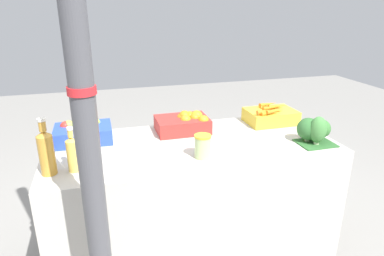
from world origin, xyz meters
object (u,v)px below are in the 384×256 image
Objects in this scene: apple_crate at (83,132)px; juice_bottle_golden at (73,153)px; carrot_crate at (271,115)px; juice_bottle_amber at (46,151)px; pickle_jar at (203,146)px; broccoli_pile at (315,130)px; support_pole at (85,116)px; orange_crate at (185,123)px.

juice_bottle_golden is (-0.04, -0.42, 0.04)m from apple_crate.
juice_bottle_amber is at bearing -164.45° from carrot_crate.
juice_bottle_golden is at bearing -95.67° from apple_crate.
pickle_jar is at bearing -146.34° from carrot_crate.
apple_crate is 1.56× the size of broccoli_pile.
broccoli_pile is 0.74× the size of juice_bottle_amber.
juice_bottle_amber is at bearing 115.13° from support_pole.
carrot_crate is (1.25, 0.89, -0.39)m from support_pole.
carrot_crate is 1.43× the size of juice_bottle_golden.
broccoli_pile reaches higher than carrot_crate.
juice_bottle_golden reaches higher than pickle_jar.
pickle_jar is at bearing 37.24° from support_pole.
apple_crate is at bearing 84.33° from juice_bottle_golden.
juice_bottle_amber reaches higher than orange_crate.
carrot_crate is 1.16× the size of juice_bottle_amber.
juice_bottle_amber reaches higher than broccoli_pile.
orange_crate is at bearing 179.60° from carrot_crate.
pickle_jar is (-0.65, -0.43, 0.01)m from carrot_crate.
broccoli_pile reaches higher than apple_crate.
juice_bottle_golden is (-1.43, 0.00, 0.02)m from broccoli_pile.
juice_bottle_amber is (-1.55, 0.00, 0.04)m from broccoli_pile.
juice_bottle_golden is 1.79× the size of pickle_jar.
orange_crate is at bearing 26.61° from juice_bottle_amber.
pickle_jar is at bearing -33.94° from apple_crate.
pickle_jar is (0.82, -0.02, -0.06)m from juice_bottle_amber.
juice_bottle_golden is (-0.70, -0.41, 0.04)m from orange_crate.
broccoli_pile is at bearing 19.67° from support_pole.
support_pole is 18.43× the size of pickle_jar.
apple_crate is at bearing 68.40° from juice_bottle_amber.
support_pole reaches higher than orange_crate.
apple_crate is 2.57× the size of pickle_jar.
carrot_crate is 1.53m from juice_bottle_amber.
juice_bottle_golden is (0.12, 0.00, -0.02)m from juice_bottle_amber.
juice_bottle_amber is (-0.16, -0.42, 0.07)m from apple_crate.
juice_bottle_golden is at bearing 101.88° from support_pole.
orange_crate is 0.82m from juice_bottle_golden.
juice_bottle_golden is at bearing 0.00° from juice_bottle_amber.
support_pole is at bearing -144.59° from carrot_crate.
juice_bottle_amber reaches higher than juice_bottle_golden.
broccoli_pile is (0.73, -0.42, 0.03)m from orange_crate.
juice_bottle_golden reaches higher than carrot_crate.
orange_crate is at bearing 30.51° from juice_bottle_golden.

